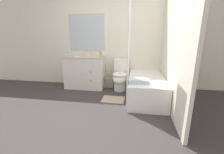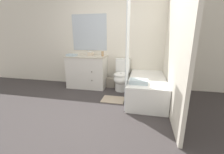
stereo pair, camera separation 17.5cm
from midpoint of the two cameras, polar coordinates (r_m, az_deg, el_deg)
ground_plane at (r=2.68m, az=-4.13°, el=-14.89°), size 14.00×14.00×0.00m
wall_back at (r=4.04m, az=2.69°, el=14.04°), size 8.00×0.06×2.50m
wall_right at (r=3.14m, az=23.55°, el=12.37°), size 0.05×2.75×2.50m
vanity_cabinet at (r=4.05m, az=-8.17°, el=2.19°), size 1.02×0.57×0.84m
sink_faucet at (r=4.15m, az=-7.47°, el=8.82°), size 0.14×0.12×0.12m
toilet at (r=3.78m, az=4.94°, el=0.10°), size 0.36×0.65×0.78m
bathtub at (r=3.40m, az=14.51°, el=-4.07°), size 0.76×1.51×0.48m
shower_curtain at (r=2.75m, az=7.70°, el=8.46°), size 0.02×0.43×2.04m
wastebasket at (r=4.06m, az=0.89°, el=-2.02°), size 0.23×0.20×0.26m
tissue_box at (r=4.04m, az=-6.93°, el=8.75°), size 0.14×0.12×0.10m
soap_dispenser at (r=3.85m, az=-2.32°, el=8.95°), size 0.06×0.06×0.16m
hand_towel_folded at (r=3.99m, az=-13.87°, el=8.12°), size 0.24×0.18×0.05m
bath_towel_folded at (r=2.87m, az=11.86°, el=-1.69°), size 0.34×0.23×0.08m
bath_mat at (r=3.30m, az=1.95°, el=-8.58°), size 0.48×0.38×0.02m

